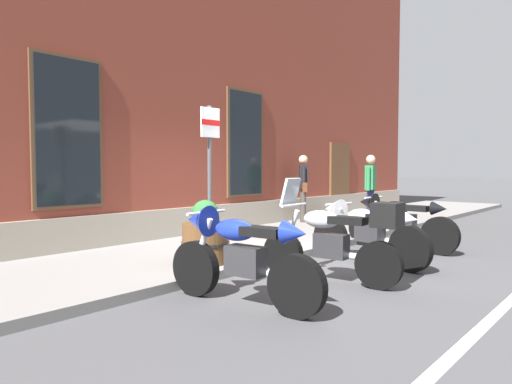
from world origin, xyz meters
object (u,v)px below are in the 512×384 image
Objects in this scene: motorcycle_black_sport at (397,219)px; pedestrian_dark_jacket at (303,184)px; motorcycle_silver_touring at (336,239)px; parking_sign at (210,160)px; barrel_planter at (205,238)px; pedestrian_striped_shirt at (370,185)px; motorcycle_blue_sport at (237,252)px; motorcycle_white_sport at (363,229)px.

motorcycle_black_sport is 3.68m from pedestrian_dark_jacket.
pedestrian_dark_jacket is (4.54, 3.69, 0.53)m from motorcycle_silver_touring.
barrel_planter is at bearing -154.84° from parking_sign.
parking_sign reaches higher than barrel_planter.
motorcycle_silver_touring is 5.85m from pedestrian_striped_shirt.
motorcycle_blue_sport is 7.23m from pedestrian_striped_shirt.
parking_sign is (-1.86, 1.56, 1.08)m from motorcycle_white_sport.
motorcycle_white_sport is 0.95× the size of parking_sign.
parking_sign reaches higher than pedestrian_striped_shirt.
pedestrian_dark_jacket is (3.18, 3.37, 0.55)m from motorcycle_white_sport.
motorcycle_white_sport is 1.27× the size of pedestrian_striped_shirt.
motorcycle_black_sport is at bearing 1.57° from motorcycle_blue_sport.
pedestrian_dark_jacket reaches higher than barrel_planter.
motorcycle_white_sport is at bearing -35.94° from barrel_planter.
motorcycle_white_sport is 1.54m from motorcycle_black_sport.
motorcycle_silver_touring is 0.87× the size of parking_sign.
parking_sign reaches higher than pedestrian_dark_jacket.
pedestrian_striped_shirt reaches higher than motorcycle_silver_touring.
motorcycle_silver_touring is 1.91m from barrel_planter.
motorcycle_blue_sport is 1.19× the size of pedestrian_dark_jacket.
motorcycle_silver_touring is 2.21m from parking_sign.
pedestrian_dark_jacket is (1.64, 3.25, 0.54)m from motorcycle_black_sport.
barrel_planter is (-0.66, 1.79, -0.08)m from motorcycle_silver_touring.
parking_sign reaches higher than motorcycle_blue_sport.
motorcycle_blue_sport is 7.01m from pedestrian_dark_jacket.
parking_sign is 1.15m from barrel_planter.
motorcycle_silver_touring is 1.17× the size of pedestrian_striped_shirt.
motorcycle_white_sport is at bearing -39.97° from parking_sign.
parking_sign is at bearing -176.66° from pedestrian_striped_shirt.
pedestrian_dark_jacket reaches higher than motorcycle_silver_touring.
motorcycle_silver_touring is 5.88m from pedestrian_dark_jacket.
motorcycle_black_sport is (2.90, 0.44, -0.01)m from motorcycle_silver_touring.
motorcycle_blue_sport is 0.89× the size of parking_sign.
parking_sign is at bearing 140.03° from motorcycle_white_sport.
parking_sign reaches higher than motorcycle_white_sport.
parking_sign is at bearing 104.57° from motorcycle_silver_touring.
motorcycle_white_sport is 1.02× the size of motorcycle_black_sport.
parking_sign is (-3.39, 1.44, 1.06)m from motorcycle_black_sport.
motorcycle_silver_touring is 2.93m from motorcycle_black_sport.
motorcycle_black_sport is 1.25× the size of pedestrian_striped_shirt.
motorcycle_black_sport is at bearing -116.84° from pedestrian_dark_jacket.
pedestrian_striped_shirt is at bearing 4.02° from barrel_planter.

